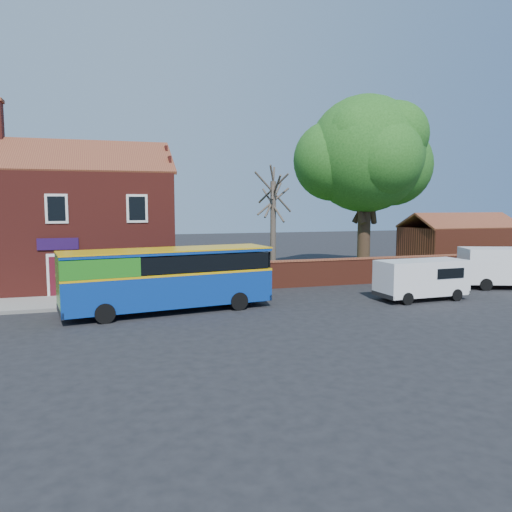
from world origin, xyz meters
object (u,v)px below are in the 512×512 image
object	(u,v)px
van_near	(422,278)
van_far	(510,266)
large_tree	(365,158)
bus	(162,277)

from	to	relation	value
van_near	van_far	size ratio (longest dim) A/B	0.83
van_far	large_tree	world-z (taller)	large_tree
bus	van_near	bearing A→B (deg)	-12.43
van_near	van_far	distance (m)	7.19
van_near	large_tree	distance (m)	11.82
bus	large_tree	size ratio (longest dim) A/B	0.79
van_near	large_tree	xyz separation A→B (m)	(1.93, 9.47, 6.81)
bus	van_near	size ratio (longest dim) A/B	2.04
bus	large_tree	xyz separation A→B (m)	(14.83, 8.60, 6.33)
bus	van_far	distance (m)	19.93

